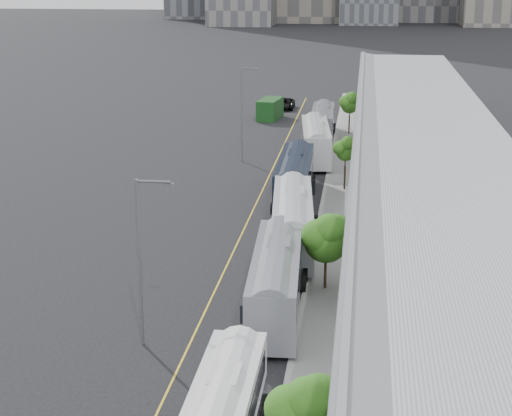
% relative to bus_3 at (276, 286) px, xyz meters
% --- Properties ---
extents(sidewalk, '(10.00, 170.00, 0.12)m').
position_rel_bus_3_xyz_m(sidewalk, '(6.30, 5.14, -1.62)').
color(sidewalk, gray).
rests_on(sidewalk, ground).
extents(lane_line, '(0.12, 160.00, 0.02)m').
position_rel_bus_3_xyz_m(lane_line, '(-4.20, 5.14, -1.67)').
color(lane_line, gold).
rests_on(lane_line, ground).
extents(depot, '(12.45, 160.40, 7.20)m').
position_rel_bus_3_xyz_m(depot, '(10.29, 5.14, 1.83)').
color(depot, gray).
rests_on(depot, ground).
extents(bus_3, '(3.46, 13.75, 3.98)m').
position_rel_bus_3_xyz_m(bus_3, '(0.00, 0.00, 0.00)').
color(bus_3, slate).
rests_on(bus_3, ground).
extents(bus_4, '(3.99, 14.14, 4.08)m').
position_rel_bus_3_xyz_m(bus_4, '(-0.06, 11.92, 0.04)').
color(bus_4, silver).
rests_on(bus_4, ground).
extents(bus_5, '(3.05, 13.73, 4.00)m').
position_rel_bus_3_xyz_m(bus_5, '(-1.05, 25.43, 0.01)').
color(bus_5, black).
rests_on(bus_5, ground).
extents(bus_6, '(4.00, 13.83, 3.99)m').
position_rel_bus_3_xyz_m(bus_6, '(-0.17, 41.50, 0.00)').
color(bus_6, silver).
rests_on(bus_6, ground).
extents(bus_7, '(2.83, 12.66, 3.69)m').
position_rel_bus_3_xyz_m(bus_7, '(-0.08, 53.62, -0.13)').
color(bus_7, slate).
rests_on(bus_7, ground).
extents(tree_1, '(2.50, 2.50, 5.08)m').
position_rel_bus_3_xyz_m(tree_1, '(2.85, -17.83, 2.14)').
color(tree_1, black).
rests_on(tree_1, ground).
extents(tree_2, '(2.82, 2.82, 5.11)m').
position_rel_bus_3_xyz_m(tree_2, '(2.69, 4.12, 2.00)').
color(tree_2, black).
rests_on(tree_2, ground).
extents(tree_3, '(1.75, 1.75, 4.74)m').
position_rel_bus_3_xyz_m(tree_3, '(3.23, 29.28, 2.14)').
color(tree_3, black).
rests_on(tree_3, ground).
extents(tree_4, '(2.13, 2.13, 5.01)m').
position_rel_bus_3_xyz_m(tree_4, '(3.03, 56.21, 2.24)').
color(tree_4, black).
rests_on(tree_4, ground).
extents(street_lamp_near, '(2.04, 0.22, 9.24)m').
position_rel_bus_3_xyz_m(street_lamp_near, '(-6.55, -5.28, 3.63)').
color(street_lamp_near, '#59595E').
rests_on(street_lamp_near, ground).
extents(street_lamp_far, '(2.04, 0.22, 9.80)m').
position_rel_bus_3_xyz_m(street_lamp_far, '(-7.61, 39.91, 3.92)').
color(street_lamp_far, '#59595E').
rests_on(street_lamp_far, ground).
extents(shipping_container, '(3.15, 6.03, 2.68)m').
position_rel_bus_3_xyz_m(shipping_container, '(-7.69, 65.79, -0.34)').
color(shipping_container, '#113A13').
rests_on(shipping_container, ground).
extents(suv, '(2.50, 5.40, 1.50)m').
position_rel_bus_3_xyz_m(suv, '(-6.45, 74.29, -0.93)').
color(suv, black).
rests_on(suv, ground).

